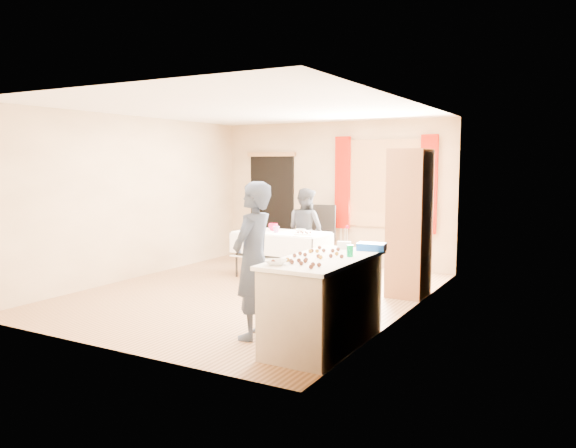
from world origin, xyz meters
The scene contains 29 objects.
floor centered at (0.00, 0.00, -0.01)m, with size 4.50×5.50×0.02m, color #9E7047.
ceiling centered at (0.00, 0.00, 2.61)m, with size 4.50×5.50×0.02m, color white.
wall_back centered at (0.00, 2.76, 1.30)m, with size 4.50×0.02×2.60m, color tan.
wall_front centered at (0.00, -2.76, 1.30)m, with size 4.50×0.02×2.60m, color tan.
wall_left centered at (-2.26, 0.00, 1.30)m, with size 0.02×5.50×2.60m, color tan.
wall_right centered at (2.26, 0.00, 1.30)m, with size 0.02×5.50×2.60m, color tan.
window_frame centered at (1.00, 2.72, 1.50)m, with size 1.32×0.06×1.52m, color olive.
window_pane centered at (1.00, 2.71, 1.50)m, with size 1.20×0.02×1.40m, color white.
curtain_left centered at (0.22, 2.67, 1.50)m, with size 0.28×0.06×1.65m, color #9C0C00.
curtain_right centered at (1.78, 2.67, 1.50)m, with size 0.28×0.06×1.65m, color #9C0C00.
doorway centered at (-1.30, 2.73, 1.00)m, with size 0.95×0.04×2.00m, color black.
door_lintel centered at (-1.30, 2.70, 2.02)m, with size 1.05×0.06×0.08m, color olive.
cabinet centered at (1.99, 0.95, 1.03)m, with size 0.50×0.60×2.05m, color brown.
counter centered at (1.89, -1.58, 0.45)m, with size 0.75×1.58×0.91m.
party_table centered at (-0.18, 1.16, 0.45)m, with size 1.51×0.78×0.75m.
chair centered at (-0.02, 2.24, 0.33)m, with size 0.51×0.51×1.11m.
girl centered at (1.13, -1.71, 0.83)m, with size 0.44×0.63×1.67m, color #232D43.
woman centered at (-0.10, 1.84, 0.72)m, with size 0.83×0.73×1.43m, color black.
soda_can centered at (2.10, -1.41, 0.97)m, with size 0.07×0.07×0.12m, color #038740.
mixing_bowl centered at (1.68, -2.18, 0.93)m, with size 0.22×0.22×0.05m, color white.
foam_block centered at (1.84, -0.95, 0.95)m, with size 0.15×0.10×0.08m, color white.
blue_basket centered at (2.14, -0.91, 0.95)m, with size 0.30×0.20×0.08m, color blue.
pitcher centered at (-0.63, 1.08, 0.86)m, with size 0.11×0.11×0.22m, color silver.
cup_red centered at (-0.37, 1.21, 0.81)m, with size 0.16×0.16×0.12m, color #E40233.
cup_rainbow centered at (-0.20, 1.02, 0.80)m, with size 0.12×0.12×0.10m, color red.
small_bowl centered at (0.12, 1.25, 0.78)m, with size 0.19×0.19×0.05m, color white.
pastry_tray centered at (0.30, 1.02, 0.76)m, with size 0.28×0.20×0.02m, color white.
bottle centered at (-0.77, 1.31, 0.84)m, with size 0.10×0.10×0.17m, color white.
cake_balls centered at (1.82, -1.70, 0.93)m, with size 0.50×1.12×0.04m.
Camera 1 is at (4.30, -6.63, 1.86)m, focal length 35.00 mm.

